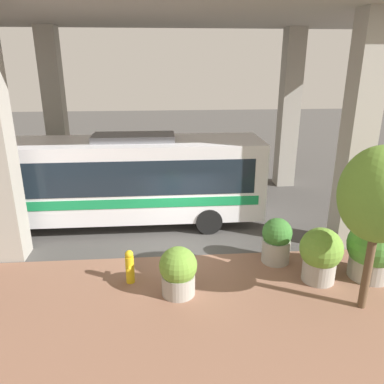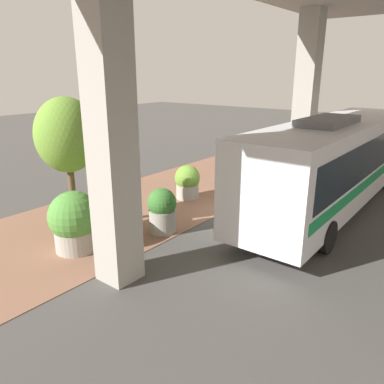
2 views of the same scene
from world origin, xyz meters
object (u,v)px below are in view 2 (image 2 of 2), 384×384
bus (335,159)px  fire_hydrant (220,182)px  planter_back (162,210)px  street_tree_near (67,136)px  planter_middle (116,207)px  planter_extra (75,222)px  planter_front (187,182)px

bus → fire_hydrant: bus is taller
planter_back → street_tree_near: street_tree_near is taller
fire_hydrant → bus: bearing=15.7°
bus → planter_middle: bearing=-124.9°
planter_back → planter_extra: planter_extra is taller
fire_hydrant → street_tree_near: street_tree_near is taller
planter_front → planter_middle: 4.22m
street_tree_near → fire_hydrant: bearing=74.8°
bus → street_tree_near: size_ratio=2.78×
fire_hydrant → planter_extra: 7.23m
bus → fire_hydrant: bearing=-164.3°
fire_hydrant → street_tree_near: 7.00m
planter_extra → fire_hydrant: bearing=87.8°
fire_hydrant → planter_middle: planter_middle is taller
planter_back → planter_extra: 2.81m
planter_middle → planter_extra: 1.62m
bus → planter_front: bearing=-152.7°
planter_extra → street_tree_near: bearing=145.8°
planter_middle → planter_back: (1.20, 0.95, -0.11)m
planter_middle → planter_extra: bearing=-87.7°
planter_front → planter_back: 3.60m
planter_front → planter_back: (1.55, -3.25, 0.05)m
bus → planter_front: size_ratio=8.52×
bus → planter_front: (-5.12, -2.64, -1.25)m
bus → fire_hydrant: 4.82m
fire_hydrant → planter_extra: size_ratio=0.58×
fire_hydrant → planter_middle: size_ratio=0.63×
fire_hydrant → street_tree_near: bearing=-105.2°
bus → street_tree_near: bearing=-129.2°
planter_front → planter_back: size_ratio=0.95×
bus → planter_middle: bus is taller
planter_front → street_tree_near: size_ratio=0.33×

